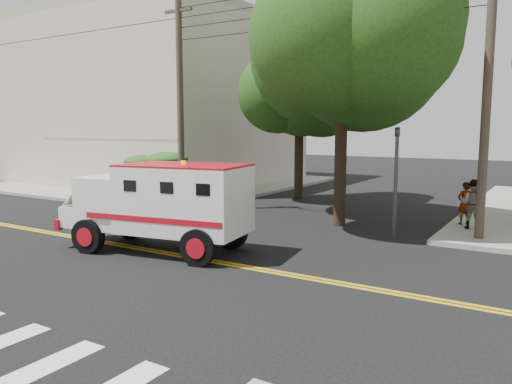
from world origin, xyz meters
The scene contains 13 objects.
ground centered at (0.00, 0.00, 0.00)m, with size 100.00×100.00×0.00m, color black.
sidewalk_nw centered at (-13.50, 13.50, 0.07)m, with size 17.00×17.00×0.15m, color gray.
building_left centered at (-15.50, 15.00, 5.15)m, with size 16.00×14.00×10.00m, color beige.
utility_pole_left centered at (-5.60, 6.00, 4.50)m, with size 0.28×0.28×9.00m, color #382D23.
utility_pole_right centered at (6.30, 6.20, 4.50)m, with size 0.28×0.28×9.00m, color #382D23.
tree_main centered at (1.94, 6.21, 7.20)m, with size 6.08×5.70×9.85m.
tree_left centered at (-2.68, 11.79, 5.73)m, with size 4.48×4.20×7.70m.
traffic_signal centered at (3.80, 5.60, 2.23)m, with size 0.15×0.18×3.60m.
accessibility_sign centered at (-6.20, 6.17, 1.37)m, with size 0.45×0.10×2.02m.
palm_planter centered at (-7.44, 6.62, 1.65)m, with size 3.52×2.63×2.36m.
armored_truck centered at (-1.37, 0.15, 1.46)m, with size 5.89×3.03×2.56m.
pedestrian_a centered at (5.50, 8.32, 0.91)m, with size 0.56×0.36×1.52m, color gray.
pedestrian_b centered at (5.86, 7.63, 1.00)m, with size 0.83×0.64×1.70m, color gray.
Camera 1 is at (8.46, -10.50, 3.58)m, focal length 35.00 mm.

